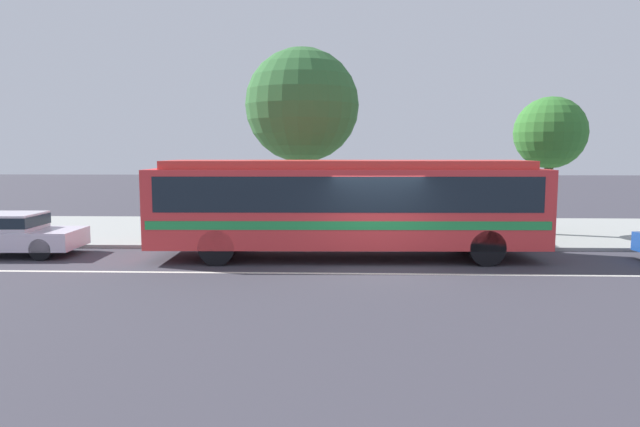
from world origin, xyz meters
name	(u,v)px	position (x,y,z in m)	size (l,w,h in m)	color
ground_plane	(378,268)	(0.00, 0.00, 0.00)	(120.00, 120.00, 0.00)	#3A3841
sidewalk_slab	(367,231)	(0.00, 6.72, 0.06)	(60.00, 8.00, 0.12)	#979995
lane_stripe_center	(380,274)	(0.00, -0.80, 0.00)	(56.00, 0.16, 0.01)	silver
transit_bus	(347,202)	(-0.84, 1.37, 1.68)	(11.40, 2.86, 2.89)	red
sedan_behind_bus	(2,232)	(-11.29, 1.41, 0.72)	(4.53, 1.98, 1.29)	silver
pedestrian_waiting_near_sign	(478,211)	(3.84, 4.83, 1.04)	(0.43, 0.43, 1.58)	#675A5E
pedestrian_walking_along_curb	(480,213)	(3.60, 3.68, 1.11)	(0.44, 0.44, 1.70)	#383733
pedestrian_standing_by_tree	(253,213)	(-4.04, 4.10, 1.04)	(0.48, 0.48, 1.58)	#272739
bus_stop_sign	(473,195)	(3.22, 3.08, 1.75)	(0.08, 0.44, 2.54)	gray
street_tree_near_stop	(302,106)	(-2.42, 5.38, 4.78)	(4.08, 4.08, 6.71)	brown
street_tree_mid_block	(550,134)	(6.54, 5.71, 3.78)	(2.58, 2.58, 4.99)	brown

